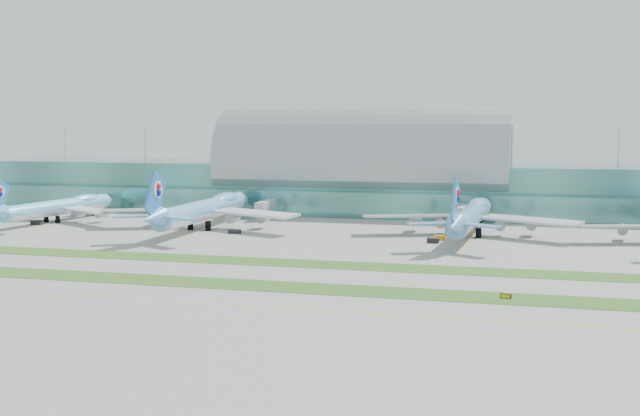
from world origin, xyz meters
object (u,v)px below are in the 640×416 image
(terminal, at_px, (364,177))
(airliner_b, at_px, (205,208))
(airliner_c, at_px, (471,215))
(airliner_a, at_px, (59,206))
(taxiway_sign_east, at_px, (506,296))

(terminal, distance_m, airliner_b, 80.69)
(terminal, bearing_deg, airliner_c, -52.40)
(airliner_a, xyz_separation_m, airliner_c, (152.19, 0.00, 1.11))
(airliner_b, height_order, airliner_c, airliner_b)
(airliner_b, xyz_separation_m, taxiway_sign_east, (104.89, -88.93, -6.57))
(airliner_c, bearing_deg, taxiway_sign_east, -78.25)
(airliner_a, bearing_deg, terminal, 39.50)
(terminal, xyz_separation_m, airliner_c, (48.21, -62.59, -7.37))
(taxiway_sign_east, bearing_deg, airliner_a, 168.52)
(airliner_a, bearing_deg, airliner_b, 3.61)
(airliner_c, height_order, taxiway_sign_east, airliner_c)
(terminal, distance_m, airliner_a, 121.67)
(airliner_a, xyz_separation_m, taxiway_sign_east, (165.63, -94.08, -5.24))
(terminal, xyz_separation_m, taxiway_sign_east, (61.65, -156.68, -13.72))
(terminal, relative_size, taxiway_sign_east, 143.46)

